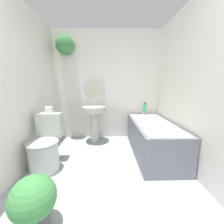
{
  "coord_description": "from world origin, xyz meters",
  "views": [
    {
      "loc": [
        0.03,
        -0.35,
        1.21
      ],
      "look_at": [
        0.08,
        1.74,
        0.81
      ],
      "focal_mm": 22.0,
      "sensor_mm": 36.0,
      "label": 1
    }
  ],
  "objects_px": {
    "potted_plant": "(34,201)",
    "toilet_paper_roll": "(49,110)",
    "toilet": "(46,147)",
    "shampoo_bottle": "(145,107)",
    "bathtub": "(152,137)",
    "pedestal_sink": "(94,117)"
  },
  "relations": [
    {
      "from": "pedestal_sink",
      "to": "toilet",
      "type": "bearing_deg",
      "value": -122.94
    },
    {
      "from": "toilet",
      "to": "shampoo_bottle",
      "type": "height_order",
      "value": "shampoo_bottle"
    },
    {
      "from": "bathtub",
      "to": "toilet_paper_roll",
      "type": "bearing_deg",
      "value": -172.85
    },
    {
      "from": "toilet_paper_roll",
      "to": "potted_plant",
      "type": "bearing_deg",
      "value": -74.77
    },
    {
      "from": "pedestal_sink",
      "to": "toilet_paper_roll",
      "type": "bearing_deg",
      "value": -129.84
    },
    {
      "from": "pedestal_sink",
      "to": "bathtub",
      "type": "xyz_separation_m",
      "value": [
        1.09,
        -0.53,
        -0.26
      ]
    },
    {
      "from": "pedestal_sink",
      "to": "toilet_paper_roll",
      "type": "distance_m",
      "value": 1.01
    },
    {
      "from": "shampoo_bottle",
      "to": "potted_plant",
      "type": "relative_size",
      "value": 0.4
    },
    {
      "from": "toilet",
      "to": "bathtub",
      "type": "xyz_separation_m",
      "value": [
        1.71,
        0.43,
        -0.03
      ]
    },
    {
      "from": "potted_plant",
      "to": "toilet_paper_roll",
      "type": "relative_size",
      "value": 4.48
    },
    {
      "from": "potted_plant",
      "to": "toilet_paper_roll",
      "type": "distance_m",
      "value": 1.3
    },
    {
      "from": "toilet",
      "to": "toilet_paper_roll",
      "type": "xyz_separation_m",
      "value": [
        0.0,
        0.21,
        0.52
      ]
    },
    {
      "from": "pedestal_sink",
      "to": "shampoo_bottle",
      "type": "relative_size",
      "value": 4.41
    },
    {
      "from": "toilet",
      "to": "shampoo_bottle",
      "type": "xyz_separation_m",
      "value": [
        1.73,
        1.1,
        0.42
      ]
    },
    {
      "from": "bathtub",
      "to": "potted_plant",
      "type": "xyz_separation_m",
      "value": [
        -1.4,
        -1.35,
        -0.02
      ]
    },
    {
      "from": "bathtub",
      "to": "shampoo_bottle",
      "type": "height_order",
      "value": "shampoo_bottle"
    },
    {
      "from": "potted_plant",
      "to": "toilet_paper_roll",
      "type": "xyz_separation_m",
      "value": [
        -0.31,
        1.14,
        0.56
      ]
    },
    {
      "from": "pedestal_sink",
      "to": "bathtub",
      "type": "height_order",
      "value": "pedestal_sink"
    },
    {
      "from": "pedestal_sink",
      "to": "shampoo_bottle",
      "type": "distance_m",
      "value": 1.14
    },
    {
      "from": "pedestal_sink",
      "to": "shampoo_bottle",
      "type": "height_order",
      "value": "pedestal_sink"
    },
    {
      "from": "pedestal_sink",
      "to": "potted_plant",
      "type": "bearing_deg",
      "value": -99.36
    },
    {
      "from": "bathtub",
      "to": "toilet_paper_roll",
      "type": "distance_m",
      "value": 1.81
    }
  ]
}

